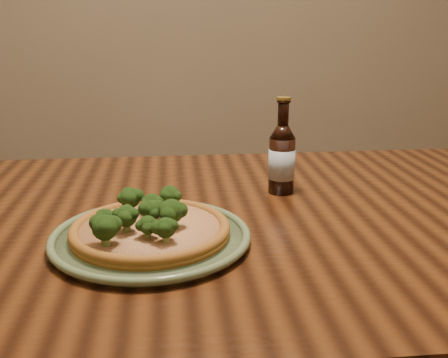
{
  "coord_description": "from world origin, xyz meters",
  "views": [
    {
      "loc": [
        -0.21,
        -0.82,
        1.11
      ],
      "look_at": [
        -0.11,
        0.1,
        0.82
      ],
      "focal_mm": 42.0,
      "sensor_mm": 36.0,
      "label": 1
    }
  ],
  "objects": [
    {
      "name": "table",
      "position": [
        0.0,
        0.1,
        0.66
      ],
      "size": [
        1.6,
        0.9,
        0.75
      ],
      "color": "#41200E",
      "rests_on": "ground"
    },
    {
      "name": "plate",
      "position": [
        -0.25,
        -0.01,
        0.76
      ],
      "size": [
        0.33,
        0.33,
        0.02
      ],
      "rotation": [
        0.0,
        0.0,
        0.26
      ],
      "color": "#5B6F4D",
      "rests_on": "table"
    },
    {
      "name": "pizza",
      "position": [
        -0.25,
        -0.01,
        0.78
      ],
      "size": [
        0.26,
        0.26,
        0.07
      ],
      "rotation": [
        0.0,
        0.0,
        -0.14
      ],
      "color": "#905A20",
      "rests_on": "plate"
    },
    {
      "name": "beer_bottle",
      "position": [
        0.02,
        0.22,
        0.83
      ],
      "size": [
        0.06,
        0.06,
        0.2
      ],
      "rotation": [
        0.0,
        0.0,
        -0.23
      ],
      "color": "black",
      "rests_on": "table"
    }
  ]
}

